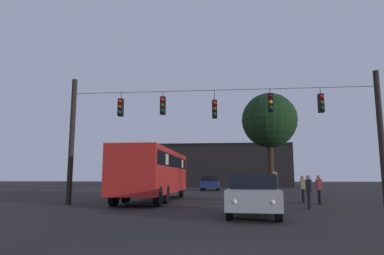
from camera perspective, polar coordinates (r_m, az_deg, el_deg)
ground_plane at (r=29.82m, az=5.20°, el=-11.14°), size 168.00×168.00×0.00m
overhead_signal_span at (r=17.47m, az=4.52°, el=-0.00°), size 16.23×0.44×6.78m
city_bus at (r=21.01m, az=-6.35°, el=-7.17°), size 2.65×11.03×3.00m
car_near_right at (r=12.89m, az=10.39°, el=-11.07°), size 2.15×4.45×1.52m
car_far_left at (r=36.93m, az=3.15°, el=-9.40°), size 1.98×4.40×1.52m
pedestrian_crossing_left at (r=20.57m, az=13.81°, el=-9.35°), size 0.36×0.42×1.76m
pedestrian_crossing_center at (r=18.99m, az=20.81°, el=-9.60°), size 0.26×0.37×1.53m
pedestrian_crossing_right at (r=20.41m, az=18.34°, el=-9.64°), size 0.27×0.38×1.51m
pedestrian_near_bus at (r=19.25m, az=14.00°, el=-9.56°), size 0.34×0.42×1.70m
pedestrian_trailing at (r=16.30m, az=19.26°, el=-9.97°), size 0.35×0.42×1.52m
corner_building at (r=53.93m, az=5.24°, el=-6.60°), size 19.64×12.60×6.24m
tree_left_silhouette at (r=29.65m, az=13.02°, el=1.13°), size 4.72×4.72×8.64m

